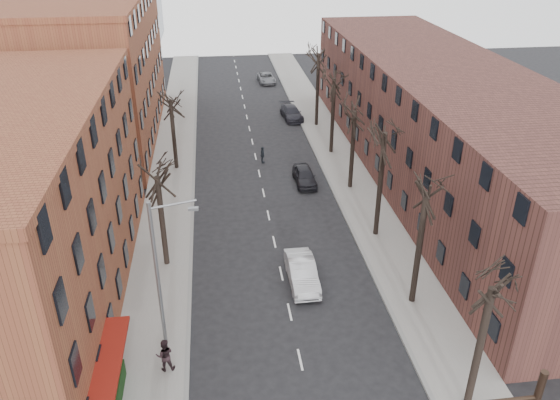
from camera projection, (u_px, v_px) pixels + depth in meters
name	position (u px, v px, depth m)	size (l,w,h in m)	color
sidewalk_left	(173.00, 164.00, 52.09)	(4.00, 90.00, 0.15)	gray
sidewalk_right	(337.00, 156.00, 53.86)	(4.00, 90.00, 0.15)	gray
building_left_near	(4.00, 217.00, 30.87)	(12.00, 26.00, 12.00)	brown
building_left_far	(92.00, 71.00, 55.89)	(12.00, 28.00, 14.00)	brown
building_right	(441.00, 122.00, 48.07)	(12.00, 50.00, 10.00)	#502B25
tree_right_b	(411.00, 302.00, 33.64)	(5.20, 5.20, 10.80)	black
tree_right_c	(375.00, 235.00, 40.67)	(5.20, 5.20, 11.60)	black
tree_right_d	(350.00, 188.00, 47.70)	(5.20, 5.20, 10.00)	black
tree_right_e	(331.00, 153.00, 54.73)	(5.20, 5.20, 10.80)	black
tree_right_f	(316.00, 126.00, 61.76)	(5.20, 5.20, 11.60)	black
tree_left_a	(167.00, 265.00, 37.22)	(5.20, 5.20, 9.50)	black
tree_left_b	(177.00, 169.00, 51.29)	(5.20, 5.20, 9.50)	black
streetlight	(160.00, 271.00, 27.93)	(2.45, 0.22, 9.03)	slate
silver_sedan	(302.00, 272.00, 35.06)	(1.70, 4.87, 1.61)	#B3B5BA
parked_car_near	(305.00, 176.00, 48.16)	(1.75, 4.36, 1.48)	black
parked_car_mid	(292.00, 113.00, 63.53)	(2.02, 4.97, 1.44)	black
parked_car_far	(266.00, 78.00, 77.34)	(2.18, 4.74, 1.32)	slate
pedestrian_b	(165.00, 355.00, 28.05)	(0.92, 0.72, 1.90)	black
pedestrian_crossing	(263.00, 155.00, 52.13)	(0.96, 0.40, 1.63)	black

